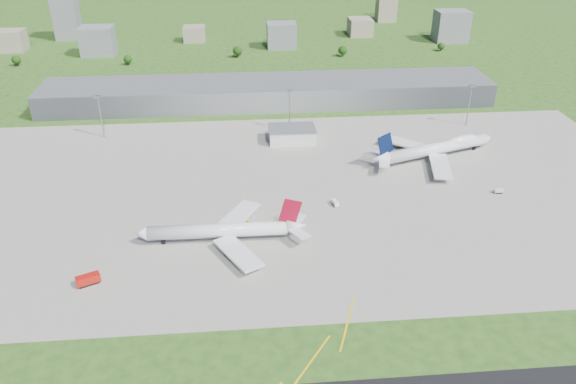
{
  "coord_description": "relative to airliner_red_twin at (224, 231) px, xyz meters",
  "views": [
    {
      "loc": [
        -17.82,
        -198.88,
        132.65
      ],
      "look_at": [
        1.22,
        23.0,
        9.0
      ],
      "focal_mm": 35.0,
      "sensor_mm": 36.0,
      "label": 1
    }
  ],
  "objects": [
    {
      "name": "apron",
      "position": [
        37.55,
        41.11,
        -5.14
      ],
      "size": [
        360.0,
        190.0,
        0.08
      ],
      "primitive_type": "cube",
      "color": "#9C998E",
      "rests_on": "ground"
    },
    {
      "name": "mast_center",
      "position": [
        37.55,
        116.11,
        12.53
      ],
      "size": [
        3.5,
        2.0,
        25.9
      ],
      "color": "gray",
      "rests_on": "ground"
    },
    {
      "name": "bldg_e",
      "position": [
        207.55,
        321.11,
        8.82
      ],
      "size": [
        30.0,
        22.0,
        28.0
      ],
      "primitive_type": "cube",
      "color": "slate",
      "rests_on": "ground"
    },
    {
      "name": "airliner_red_twin",
      "position": [
        0.0,
        0.0,
        0.0
      ],
      "size": [
        70.65,
        55.23,
        19.43
      ],
      "rotation": [
        0.0,
        0.0,
        3.13
      ],
      "color": "white",
      "rests_on": "ground"
    },
    {
      "name": "bldg_cw",
      "position": [
        -32.45,
        341.11,
        1.82
      ],
      "size": [
        20.0,
        18.0,
        14.0
      ],
      "primitive_type": "cube",
      "color": "gray",
      "rests_on": "ground"
    },
    {
      "name": "van_white_near",
      "position": [
        50.92,
        25.53,
        -3.93
      ],
      "size": [
        3.24,
        5.17,
        2.46
      ],
      "rotation": [
        0.0,
        0.0,
        1.82
      ],
      "color": "white",
      "rests_on": "ground"
    },
    {
      "name": "ground",
      "position": [
        27.55,
        151.11,
        -5.18
      ],
      "size": [
        1400.0,
        1400.0,
        0.0
      ],
      "primitive_type": "plane",
      "color": "#264B17",
      "rests_on": "ground"
    },
    {
      "name": "mast_east",
      "position": [
        147.55,
        116.11,
        12.53
      ],
      "size": [
        3.5,
        2.0,
        25.9
      ],
      "color": "gray",
      "rests_on": "ground"
    },
    {
      "name": "tree_far_w",
      "position": [
        -172.45,
        271.11,
        0.01
      ],
      "size": [
        7.2,
        7.2,
        8.8
      ],
      "color": "#382314",
      "rests_on": "ground"
    },
    {
      "name": "bldg_c",
      "position": [
        47.55,
        311.11,
        5.82
      ],
      "size": [
        26.0,
        20.0,
        22.0
      ],
      "primitive_type": "cube",
      "color": "slate",
      "rests_on": "ground"
    },
    {
      "name": "bldg_tall_e",
      "position": [
        167.55,
        411.11,
        12.82
      ],
      "size": [
        20.0,
        18.0,
        36.0
      ],
      "primitive_type": "cube",
      "color": "gray",
      "rests_on": "ground"
    },
    {
      "name": "terminal",
      "position": [
        27.55,
        166.11,
        2.32
      ],
      "size": [
        300.0,
        42.0,
        15.0
      ],
      "primitive_type": "cube",
      "color": "gray",
      "rests_on": "ground"
    },
    {
      "name": "bldg_far_w",
      "position": [
        -192.45,
        321.11,
        3.82
      ],
      "size": [
        24.0,
        20.0,
        18.0
      ],
      "primitive_type": "cube",
      "color": "gray",
      "rests_on": "ground"
    },
    {
      "name": "ops_building",
      "position": [
        37.55,
        101.11,
        -1.18
      ],
      "size": [
        26.0,
        16.0,
        8.0
      ],
      "primitive_type": "cube",
      "color": "silver",
      "rests_on": "ground"
    },
    {
      "name": "bldg_tall_w",
      "position": [
        -152.45,
        361.11,
        16.82
      ],
      "size": [
        22.0,
        20.0,
        44.0
      ],
      "primitive_type": "cube",
      "color": "slate",
      "rests_on": "ground"
    },
    {
      "name": "tree_far_e",
      "position": [
        187.55,
        286.11,
        -0.64
      ],
      "size": [
        6.3,
        6.3,
        7.7
      ],
      "color": "#382314",
      "rests_on": "ground"
    },
    {
      "name": "tree_w",
      "position": [
        -82.45,
        266.11,
        -0.32
      ],
      "size": [
        6.75,
        6.75,
        8.25
      ],
      "color": "#382314",
      "rests_on": "ground"
    },
    {
      "name": "van_white_far",
      "position": [
        131.84,
        30.36,
        -4.06
      ],
      "size": [
        4.14,
        2.03,
        2.19
      ],
      "rotation": [
        0.0,
        0.0,
        -0.0
      ],
      "color": "silver",
      "rests_on": "ground"
    },
    {
      "name": "tree_e",
      "position": [
        97.55,
        276.11,
        0.33
      ],
      "size": [
        7.65,
        7.65,
        9.35
      ],
      "color": "#382314",
      "rests_on": "ground"
    },
    {
      "name": "bldg_ce",
      "position": [
        127.55,
        351.11,
        2.82
      ],
      "size": [
        22.0,
        24.0,
        16.0
      ],
      "primitive_type": "cube",
      "color": "gray",
      "rests_on": "ground"
    },
    {
      "name": "bldg_w",
      "position": [
        -112.45,
        301.11,
        6.82
      ],
      "size": [
        28.0,
        22.0,
        24.0
      ],
      "primitive_type": "cube",
      "color": "slate",
      "rests_on": "ground"
    },
    {
      "name": "airliner_blue_quad",
      "position": [
        114.22,
        71.89,
        0.47
      ],
      "size": [
        75.55,
        57.85,
        20.31
      ],
      "rotation": [
        0.0,
        0.0,
        0.32
      ],
      "color": "white",
      "rests_on": "ground"
    },
    {
      "name": "fire_truck",
      "position": [
        -50.63,
        -24.4,
        -3.26
      ],
      "size": [
        9.31,
        6.61,
        3.85
      ],
      "rotation": [
        0.0,
        0.0,
        0.43
      ],
      "color": "#AD150C",
      "rests_on": "ground"
    },
    {
      "name": "tug_yellow",
      "position": [
        8.5,
        14.11,
        -4.29
      ],
      "size": [
        3.72,
        3.68,
        1.68
      ],
      "rotation": [
        0.0,
        0.0,
        0.77
      ],
      "color": "yellow",
      "rests_on": "ground"
    },
    {
      "name": "tree_c",
      "position": [
        7.55,
        281.11,
        0.66
      ],
      "size": [
        8.1,
        8.1,
        9.9
      ],
      "color": "#382314",
      "rests_on": "ground"
    },
    {
      "name": "mast_west",
      "position": [
        -72.45,
        116.11,
        12.53
      ],
      "size": [
        3.5,
        2.0,
        25.9
      ],
      "color": "gray",
      "rests_on": "ground"
    }
  ]
}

